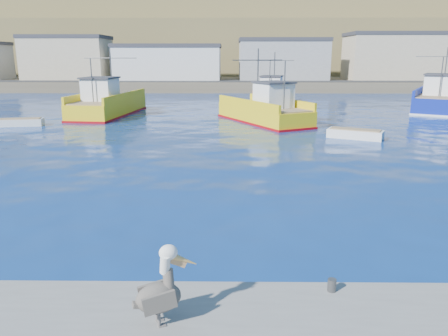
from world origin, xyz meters
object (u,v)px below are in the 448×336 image
(skiff_left, at_px, (20,123))
(skiff_far, at_px, (426,110))
(trawler_blue, at_px, (441,100))
(skiff_mid, at_px, (355,135))
(boat_orange, at_px, (272,95))
(trawler_yellow_a, at_px, (108,104))
(trawler_yellow_b, at_px, (265,111))
(pelican, at_px, (161,291))

(skiff_left, relative_size, skiff_far, 0.93)
(trawler_blue, distance_m, skiff_mid, 22.00)
(boat_orange, distance_m, skiff_mid, 23.72)
(skiff_mid, bearing_deg, trawler_blue, 50.64)
(trawler_yellow_a, distance_m, skiff_mid, 24.53)
(trawler_yellow_b, xyz_separation_m, skiff_left, (-20.78, -2.25, -0.76))
(boat_orange, relative_size, pelican, 5.73)
(boat_orange, bearing_deg, skiff_far, -30.49)
(boat_orange, distance_m, skiff_far, 17.48)
(skiff_left, bearing_deg, trawler_blue, 15.90)
(boat_orange, xyz_separation_m, skiff_left, (-22.94, -17.98, -0.81))
(skiff_mid, height_order, pelican, pelican)
(trawler_yellow_a, xyz_separation_m, boat_orange, (17.41, 10.96, -0.01))
(skiff_left, xyz_separation_m, pelican, (16.26, -28.59, 0.96))
(trawler_yellow_b, distance_m, trawler_blue, 21.88)
(trawler_yellow_b, height_order, skiff_far, trawler_yellow_b)
(skiff_mid, distance_m, skiff_far, 18.46)
(skiff_far, relative_size, pelican, 2.43)
(trawler_blue, xyz_separation_m, pelican, (-24.32, -40.14, 0.08))
(skiff_mid, relative_size, skiff_far, 0.98)
(skiff_mid, bearing_deg, trawler_yellow_a, 149.44)
(trawler_yellow_b, bearing_deg, trawler_yellow_a, 162.62)
(skiff_far, xyz_separation_m, pelican, (-21.73, -37.71, 0.94))
(trawler_yellow_b, height_order, boat_orange, trawler_yellow_b)
(boat_orange, bearing_deg, skiff_left, -141.91)
(trawler_yellow_a, bearing_deg, skiff_left, -128.19)
(trawler_blue, relative_size, boat_orange, 1.42)
(trawler_yellow_b, bearing_deg, trawler_blue, 25.18)
(boat_orange, height_order, pelican, boat_orange)
(trawler_blue, height_order, skiff_mid, trawler_blue)
(trawler_yellow_a, distance_m, skiff_left, 8.97)
(trawler_yellow_a, height_order, skiff_mid, trawler_yellow_a)
(trawler_yellow_a, height_order, pelican, trawler_yellow_a)
(trawler_yellow_a, bearing_deg, boat_orange, 32.18)
(trawler_yellow_a, relative_size, trawler_blue, 0.90)
(boat_orange, relative_size, skiff_left, 2.53)
(trawler_yellow_a, relative_size, skiff_far, 3.02)
(pelican, bearing_deg, skiff_left, 119.63)
(trawler_blue, bearing_deg, pelican, -121.21)
(trawler_yellow_b, relative_size, skiff_far, 2.76)
(skiff_left, relative_size, skiff_mid, 0.95)
(trawler_yellow_a, bearing_deg, trawler_yellow_b, -17.38)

